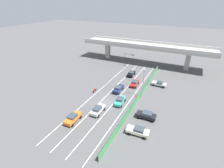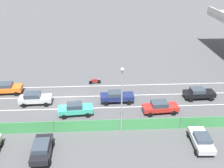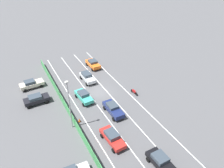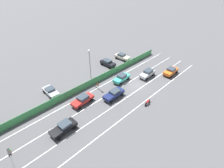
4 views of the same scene
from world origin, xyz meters
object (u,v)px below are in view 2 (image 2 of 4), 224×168
(car_sedan_silver, at_px, (35,98))
(parked_wagon_silver, at_px, (201,140))
(car_sedan_navy, at_px, (117,96))
(car_sedan_black, at_px, (199,93))
(street_lamp, at_px, (122,96))
(car_taxi_orange, at_px, (6,88))
(car_taxi_teal, at_px, (75,109))
(car_sedan_red, at_px, (160,107))
(parked_sedan_dark, at_px, (42,149))
(motorcycle, at_px, (95,81))
(traffic_cone, at_px, (115,123))

(car_sedan_silver, distance_m, parked_wagon_silver, 22.18)
(car_sedan_silver, xyz_separation_m, car_sedan_navy, (0.08, 11.36, -0.04))
(car_sedan_black, distance_m, street_lamp, 14.54)
(car_taxi_orange, relative_size, parked_wagon_silver, 1.04)
(car_sedan_navy, xyz_separation_m, car_taxi_teal, (2.94, -5.55, 0.01))
(car_taxi_teal, distance_m, parked_wagon_silver, 15.63)
(car_sedan_silver, height_order, car_taxi_teal, car_sedan_silver)
(car_sedan_red, bearing_deg, car_taxi_orange, -106.54)
(car_taxi_teal, relative_size, parked_sedan_dark, 1.06)
(parked_wagon_silver, distance_m, street_lamp, 9.76)
(car_sedan_red, distance_m, motorcycle, 12.48)
(motorcycle, height_order, traffic_cone, motorcycle)
(car_sedan_silver, xyz_separation_m, car_sedan_red, (3.10, 16.86, -0.05))
(car_sedan_red, height_order, parked_sedan_dark, parked_sedan_dark)
(car_sedan_red, relative_size, motorcycle, 2.42)
(car_sedan_red, bearing_deg, parked_sedan_dark, -61.64)
(car_sedan_silver, distance_m, car_sedan_navy, 11.36)
(car_sedan_navy, height_order, parked_wagon_silver, car_sedan_navy)
(parked_sedan_dark, xyz_separation_m, street_lamp, (-3.50, 8.46, 3.96))
(car_sedan_black, height_order, car_taxi_teal, car_taxi_teal)
(car_sedan_black, distance_m, parked_wagon_silver, 10.86)
(car_sedan_navy, distance_m, street_lamp, 8.07)
(car_taxi_orange, relative_size, motorcycle, 2.32)
(car_sedan_black, bearing_deg, car_sedan_red, -61.69)
(motorcycle, relative_size, traffic_cone, 2.85)
(car_sedan_navy, xyz_separation_m, street_lamp, (7.02, 0.05, 3.98))
(car_sedan_silver, height_order, car_sedan_black, car_sedan_silver)
(car_taxi_teal, relative_size, traffic_cone, 6.66)
(car_sedan_silver, relative_size, car_sedan_navy, 0.95)
(car_sedan_black, distance_m, car_sedan_red, 7.25)
(parked_sedan_dark, distance_m, street_lamp, 9.98)
(street_lamp, xyz_separation_m, traffic_cone, (-1.38, -0.64, -4.57))
(car_sedan_silver, relative_size, parked_wagon_silver, 1.03)
(car_taxi_orange, height_order, car_sedan_red, car_taxi_orange)
(motorcycle, xyz_separation_m, street_lamp, (13.04, 3.15, 4.43))
(car_taxi_orange, distance_m, parked_wagon_silver, 28.08)
(car_taxi_teal, distance_m, motorcycle, 9.29)
(car_taxi_orange, relative_size, street_lamp, 0.55)
(parked_wagon_silver, bearing_deg, parked_sedan_dark, -87.84)
(car_sedan_black, bearing_deg, car_taxi_orange, -96.14)
(car_taxi_orange, height_order, car_taxi_teal, same)
(car_taxi_teal, xyz_separation_m, motorcycle, (-8.95, 2.44, -0.46))
(car_sedan_black, bearing_deg, traffic_cone, -64.06)
(car_sedan_silver, relative_size, car_sedan_red, 0.94)
(car_taxi_orange, height_order, parked_wagon_silver, car_taxi_orange)
(car_sedan_red, bearing_deg, traffic_cone, -66.66)
(car_taxi_teal, height_order, car_sedan_red, car_taxi_teal)
(parked_wagon_silver, height_order, street_lamp, street_lamp)
(car_sedan_navy, bearing_deg, car_sedan_red, 61.22)
(car_sedan_navy, height_order, car_sedan_red, car_sedan_navy)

